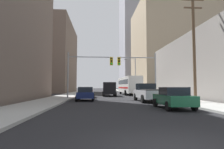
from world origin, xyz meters
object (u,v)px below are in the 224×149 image
at_px(city_bus, 129,85).
at_px(traffic_signal_near_left, 88,67).
at_px(sedan_green, 173,98).
at_px(traffic_signal_near_right, 139,67).
at_px(sedan_red, 87,92).
at_px(pickup_truck_silver, 148,93).
at_px(sedan_navy, 86,94).
at_px(cargo_van_black, 109,88).

height_order(city_bus, traffic_signal_near_left, traffic_signal_near_left).
height_order(sedan_green, traffic_signal_near_right, traffic_signal_near_right).
bearing_deg(sedan_red, pickup_truck_silver, -48.94).
distance_m(pickup_truck_silver, sedan_red, 10.37).
distance_m(city_bus, sedan_navy, 16.76).
height_order(sedan_navy, traffic_signal_near_left, traffic_signal_near_left).
relative_size(pickup_truck_silver, sedan_navy, 1.27).
height_order(city_bus, cargo_van_black, city_bus).
relative_size(sedan_navy, traffic_signal_near_right, 0.71).
bearing_deg(traffic_signal_near_right, cargo_van_black, 115.72).
bearing_deg(city_bus, traffic_signal_near_left, -120.95).
distance_m(sedan_green, sedan_red, 15.83).
relative_size(city_bus, sedan_red, 2.75).
xyz_separation_m(city_bus, pickup_truck_silver, (-0.82, -16.91, -1.00)).
relative_size(sedan_red, traffic_signal_near_right, 0.70).
relative_size(traffic_signal_near_left, traffic_signal_near_right, 1.00).
height_order(pickup_truck_silver, traffic_signal_near_left, traffic_signal_near_left).
bearing_deg(cargo_van_black, sedan_green, -79.33).
bearing_deg(city_bus, traffic_signal_near_right, -93.28).
distance_m(sedan_green, traffic_signal_near_right, 11.65).
height_order(sedan_red, traffic_signal_near_right, traffic_signal_near_right).
bearing_deg(sedan_red, cargo_van_black, 50.28).
xyz_separation_m(sedan_navy, traffic_signal_near_right, (6.73, 2.82, 3.33)).
xyz_separation_m(sedan_green, sedan_red, (-6.92, 14.24, 0.00)).
xyz_separation_m(sedan_red, traffic_signal_near_left, (0.33, -3.08, 3.36)).
relative_size(cargo_van_black, traffic_signal_near_right, 0.88).
bearing_deg(city_bus, cargo_van_black, -130.24).
xyz_separation_m(cargo_van_black, sedan_green, (3.47, -18.39, -0.52)).
bearing_deg(sedan_navy, traffic_signal_near_right, 22.72).
bearing_deg(city_bus, sedan_navy, -116.36).
distance_m(city_bus, traffic_signal_near_left, 14.36).
bearing_deg(sedan_green, cargo_van_black, 100.67).
bearing_deg(pickup_truck_silver, sedan_green, -89.06).
distance_m(sedan_green, traffic_signal_near_left, 13.39).
distance_m(pickup_truck_silver, sedan_navy, 6.89).
distance_m(city_bus, sedan_red, 11.92).
height_order(city_bus, pickup_truck_silver, city_bus).
bearing_deg(sedan_red, sedan_navy, -88.03).
height_order(sedan_green, sedan_navy, same).
bearing_deg(pickup_truck_silver, city_bus, 87.23).
bearing_deg(cargo_van_black, traffic_signal_near_right, -64.28).
relative_size(sedan_navy, sedan_red, 1.01).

